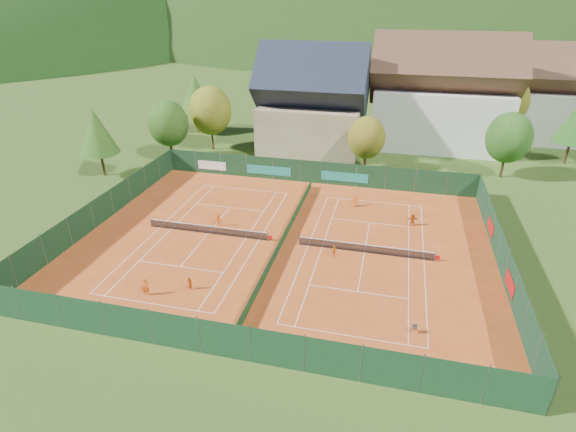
# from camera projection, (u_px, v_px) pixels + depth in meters

# --- Properties ---
(ground) EXTENTS (600.00, 600.00, 0.00)m
(ground) POSITION_uv_depth(u_px,v_px,m) (283.00, 243.00, 44.51)
(ground) COLOR #304C17
(ground) RESTS_ON ground
(clay_pad) EXTENTS (40.00, 32.00, 0.01)m
(clay_pad) POSITION_uv_depth(u_px,v_px,m) (283.00, 243.00, 44.50)
(clay_pad) COLOR #B5481A
(clay_pad) RESTS_ON ground
(court_markings_left) EXTENTS (11.03, 23.83, 0.00)m
(court_markings_left) POSITION_uv_depth(u_px,v_px,m) (208.00, 233.00, 46.18)
(court_markings_left) COLOR white
(court_markings_left) RESTS_ON ground
(court_markings_right) EXTENTS (11.03, 23.83, 0.00)m
(court_markings_right) POSITION_uv_depth(u_px,v_px,m) (364.00, 253.00, 42.80)
(court_markings_right) COLOR white
(court_markings_right) RESTS_ON ground
(tennis_net_left) EXTENTS (13.30, 0.10, 1.02)m
(tennis_net_left) POSITION_uv_depth(u_px,v_px,m) (209.00, 229.00, 45.93)
(tennis_net_left) COLOR #59595B
(tennis_net_left) RESTS_ON ground
(tennis_net_right) EXTENTS (13.30, 0.10, 1.02)m
(tennis_net_right) POSITION_uv_depth(u_px,v_px,m) (366.00, 248.00, 42.55)
(tennis_net_right) COLOR #59595B
(tennis_net_right) RESTS_ON ground
(court_divider) EXTENTS (0.03, 28.80, 1.00)m
(court_divider) POSITION_uv_depth(u_px,v_px,m) (283.00, 238.00, 44.27)
(court_divider) COLOR #14371A
(court_divider) RESTS_ON ground
(fence_north) EXTENTS (40.00, 0.10, 3.00)m
(fence_north) POSITION_uv_depth(u_px,v_px,m) (310.00, 172.00, 57.82)
(fence_north) COLOR #12341B
(fence_north) RESTS_ON ground
(fence_south) EXTENTS (40.00, 0.04, 3.00)m
(fence_south) POSITION_uv_depth(u_px,v_px,m) (224.00, 340.00, 29.94)
(fence_south) COLOR #14381E
(fence_south) RESTS_ON ground
(fence_west) EXTENTS (0.04, 32.00, 3.00)m
(fence_west) POSITION_uv_depth(u_px,v_px,m) (102.00, 209.00, 48.04)
(fence_west) COLOR #12331A
(fence_west) RESTS_ON ground
(fence_east) EXTENTS (0.09, 32.00, 3.00)m
(fence_east) POSITION_uv_depth(u_px,v_px,m) (502.00, 255.00, 39.66)
(fence_east) COLOR #13341F
(fence_east) RESTS_ON ground
(chalet) EXTENTS (16.20, 12.00, 16.00)m
(chalet) POSITION_uv_depth(u_px,v_px,m) (312.00, 106.00, 68.19)
(chalet) COLOR tan
(chalet) RESTS_ON ground
(hotel_block_a) EXTENTS (21.60, 11.00, 17.25)m
(hotel_block_a) POSITION_uv_depth(u_px,v_px,m) (441.00, 99.00, 69.05)
(hotel_block_a) COLOR silver
(hotel_block_a) RESTS_ON ground
(hotel_block_b) EXTENTS (17.28, 10.00, 15.50)m
(hotel_block_b) POSITION_uv_depth(u_px,v_px,m) (527.00, 98.00, 73.39)
(hotel_block_b) COLOR silver
(hotel_block_b) RESTS_ON ground
(tree_west_front) EXTENTS (5.72, 5.72, 8.69)m
(tree_west_front) POSITION_uv_depth(u_px,v_px,m) (168.00, 124.00, 64.08)
(tree_west_front) COLOR #442D18
(tree_west_front) RESTS_ON ground
(tree_west_mid) EXTENTS (6.44, 6.44, 9.78)m
(tree_west_mid) POSITION_uv_depth(u_px,v_px,m) (210.00, 111.00, 68.14)
(tree_west_mid) COLOR #4C351B
(tree_west_mid) RESTS_ON ground
(tree_west_back) EXTENTS (5.60, 5.60, 10.00)m
(tree_west_back) POSITION_uv_depth(u_px,v_px,m) (195.00, 94.00, 76.05)
(tree_west_back) COLOR #4D2F1B
(tree_west_back) RESTS_ON ground
(tree_center) EXTENTS (5.01, 5.01, 7.60)m
(tree_center) POSITION_uv_depth(u_px,v_px,m) (367.00, 138.00, 60.21)
(tree_center) COLOR #412517
(tree_center) RESTS_ON ground
(tree_east_front) EXTENTS (5.72, 5.72, 8.69)m
(tree_east_front) POSITION_uv_depth(u_px,v_px,m) (509.00, 138.00, 57.84)
(tree_east_front) COLOR #443018
(tree_east_front) RESTS_ON ground
(tree_east_mid) EXTENTS (5.04, 5.04, 9.00)m
(tree_east_mid) POSITION_uv_depth(u_px,v_px,m) (576.00, 122.00, 62.37)
(tree_east_mid) COLOR #432E18
(tree_east_mid) RESTS_ON ground
(tree_west_side) EXTENTS (5.04, 5.04, 9.00)m
(tree_west_side) POSITION_uv_depth(u_px,v_px,m) (96.00, 131.00, 58.10)
(tree_west_side) COLOR #4C361B
(tree_west_side) RESTS_ON ground
(tree_east_back) EXTENTS (7.15, 7.15, 10.86)m
(tree_east_back) POSITION_uv_depth(u_px,v_px,m) (505.00, 101.00, 70.70)
(tree_east_back) COLOR #482A19
(tree_east_back) RESTS_ON ground
(mountain_backdrop) EXTENTS (820.00, 530.00, 242.00)m
(mountain_backdrop) POSITION_uv_depth(u_px,v_px,m) (431.00, 111.00, 258.96)
(mountain_backdrop) COLOR black
(mountain_backdrop) RESTS_ON ground
(ball_hopper) EXTENTS (0.34, 0.34, 0.80)m
(ball_hopper) POSITION_uv_depth(u_px,v_px,m) (415.00, 327.00, 32.51)
(ball_hopper) COLOR slate
(ball_hopper) RESTS_ON ground
(loose_ball_0) EXTENTS (0.07, 0.07, 0.07)m
(loose_ball_0) POSITION_uv_depth(u_px,v_px,m) (194.00, 262.00, 41.22)
(loose_ball_0) COLOR #CCD833
(loose_ball_0) RESTS_ON ground
(loose_ball_1) EXTENTS (0.07, 0.07, 0.07)m
(loose_ball_1) POSITION_uv_depth(u_px,v_px,m) (330.00, 302.00, 36.03)
(loose_ball_1) COLOR #CCD833
(loose_ball_1) RESTS_ON ground
(loose_ball_2) EXTENTS (0.07, 0.07, 0.07)m
(loose_ball_2) POSITION_uv_depth(u_px,v_px,m) (297.00, 221.00, 48.65)
(loose_ball_2) COLOR #CCD833
(loose_ball_2) RESTS_ON ground
(player_left_near) EXTENTS (0.69, 0.62, 1.58)m
(player_left_near) POSITION_uv_depth(u_px,v_px,m) (146.00, 287.00, 36.51)
(player_left_near) COLOR orange
(player_left_near) RESTS_ON ground
(player_left_mid) EXTENTS (0.74, 0.71, 1.20)m
(player_left_mid) POSITION_uv_depth(u_px,v_px,m) (189.00, 284.00, 37.25)
(player_left_mid) COLOR #D66013
(player_left_mid) RESTS_ON ground
(player_left_far) EXTENTS (1.06, 0.71, 1.52)m
(player_left_far) POSITION_uv_depth(u_px,v_px,m) (218.00, 219.00, 47.40)
(player_left_far) COLOR #DB5713
(player_left_far) RESTS_ON ground
(player_right_near) EXTENTS (0.74, 0.48, 1.17)m
(player_right_near) POSITION_uv_depth(u_px,v_px,m) (334.00, 251.00, 41.95)
(player_right_near) COLOR orange
(player_right_near) RESTS_ON ground
(player_right_far_a) EXTENTS (0.75, 0.57, 1.38)m
(player_right_far_a) POSITION_uv_depth(u_px,v_px,m) (355.00, 201.00, 51.68)
(player_right_far_a) COLOR #DB5A13
(player_right_far_a) RESTS_ON ground
(player_right_far_b) EXTENTS (1.34, 0.64, 1.39)m
(player_right_far_b) POSITION_uv_depth(u_px,v_px,m) (412.00, 220.00, 47.47)
(player_right_far_b) COLOR #CE5612
(player_right_far_b) RESTS_ON ground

